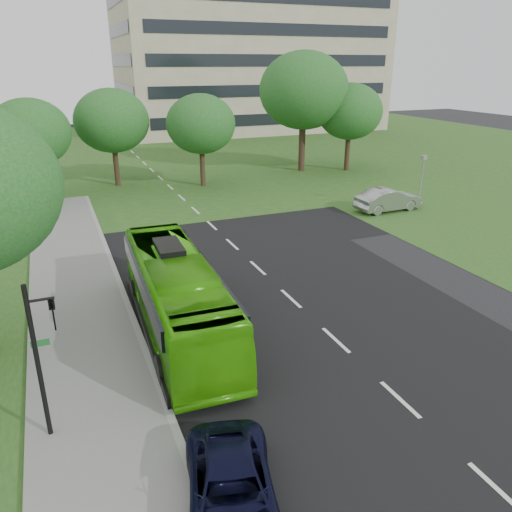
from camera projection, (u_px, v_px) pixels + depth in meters
The scene contains 13 objects.
ground at pixel (312, 318), 21.33m from camera, with size 160.00×160.00×0.00m, color black.
street_surfaces at pixel (175, 196), 40.79m from camera, with size 120.00×120.00×0.15m.
office_building at pixel (250, 47), 78.00m from camera, with size 40.10×20.10×25.00m.
tree_park_a at pixel (30, 133), 37.04m from camera, with size 5.91×5.91×7.86m.
tree_park_b at pixel (112, 121), 42.42m from camera, with size 6.31×6.31×8.28m.
tree_park_c at pixel (201, 124), 42.42m from camera, with size 5.90×5.90×7.84m.
tree_park_d at pixel (304, 91), 47.74m from camera, with size 8.60×8.60×11.37m.
tree_park_e at pixel (350, 112), 48.65m from camera, with size 6.34×6.34×8.45m.
bus at pixel (177, 295), 19.81m from camera, with size 2.63×11.26×3.14m, color #40B20D.
sedan at pixel (388, 200), 36.51m from camera, with size 1.76×5.04×1.66m, color #9C9CA0.
suv at pixel (232, 492), 11.89m from camera, with size 2.14×4.63×1.29m, color black.
traffic_light at pixel (42, 351), 13.56m from camera, with size 0.78×0.21×4.88m.
camera_pole at pixel (422, 175), 36.23m from camera, with size 0.37×0.34×3.98m.
Camera 1 is at (-9.42, -16.58, 10.20)m, focal length 35.00 mm.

